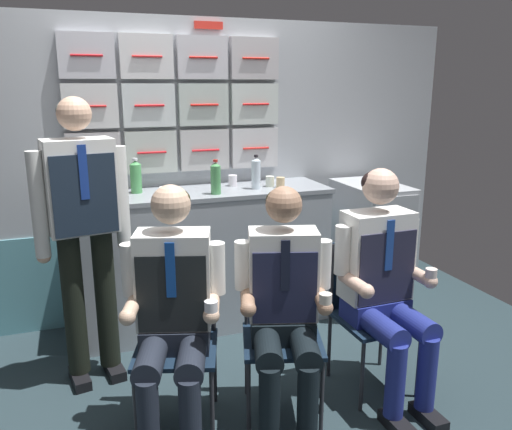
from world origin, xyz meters
name	(u,v)px	position (x,y,z in m)	size (l,w,h in m)	color
ground	(245,411)	(0.00, 0.00, -0.02)	(4.80, 4.80, 0.04)	#243338
galley_bulkhead	(185,169)	(-0.01, 1.37, 1.09)	(4.20, 0.14, 2.15)	#AAAFB6
galley_counter	(207,258)	(0.07, 1.09, 0.49)	(1.74, 0.53, 0.98)	#99A0A8
service_trolley	(369,242)	(1.33, 0.96, 0.52)	(0.40, 0.65, 0.97)	black
folding_chair_left	(178,324)	(-0.33, 0.09, 0.50)	(0.50, 0.50, 0.83)	#2D2D33
crew_member_left	(173,306)	(-0.38, -0.06, 0.68)	(0.52, 0.67, 1.24)	black
folding_chair_center	(281,317)	(0.20, 0.00, 0.50)	(0.50, 0.50, 0.83)	#2D2D33
crew_member_center	(284,301)	(0.15, -0.16, 0.66)	(0.50, 0.65, 1.22)	black
folding_chair_right	(366,298)	(0.75, 0.06, 0.50)	(0.41, 0.41, 0.83)	#2D2D33
crew_member_right	(384,276)	(0.76, -0.10, 0.70)	(0.51, 0.62, 1.27)	black
crew_member_standing	(83,220)	(-0.74, 0.60, 0.96)	(0.51, 0.31, 1.63)	black
water_bottle_clear	(256,173)	(0.42, 1.02, 1.10)	(0.06, 0.06, 0.24)	silver
water_bottle_tall	(136,177)	(-0.38, 1.16, 1.10)	(0.08, 0.08, 0.23)	#4B9C56
sparkling_bottle_green	(216,178)	(0.11, 0.94, 1.09)	(0.07, 0.07, 0.23)	#4C9857
espresso_cup_small	(280,182)	(0.60, 1.00, 1.02)	(0.06, 0.06, 0.07)	tan
paper_cup_blue	(233,180)	(0.30, 1.18, 1.03)	(0.06, 0.06, 0.08)	white
coffee_cup_spare	(270,181)	(0.54, 1.07, 1.02)	(0.06, 0.06, 0.07)	silver
paper_cup_tan	(164,191)	(-0.22, 1.02, 1.01)	(0.07, 0.07, 0.06)	white
snack_banana	(99,192)	(-0.63, 1.17, 1.00)	(0.17, 0.10, 0.04)	yellow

